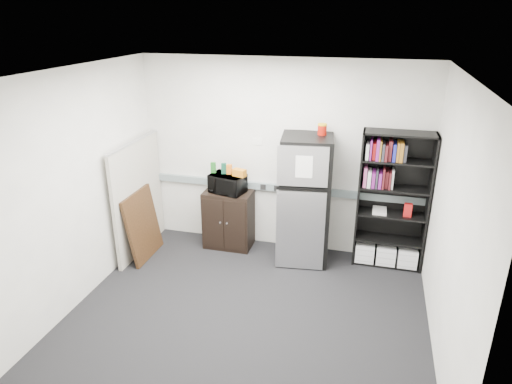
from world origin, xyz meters
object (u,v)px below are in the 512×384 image
(cabinet, at_px, (229,219))
(microwave, at_px, (227,184))
(bookshelf, at_px, (392,202))
(cubicle_partition, at_px, (138,197))
(refrigerator, at_px, (305,200))

(cabinet, relative_size, microwave, 1.79)
(bookshelf, distance_m, microwave, 2.25)
(bookshelf, distance_m, cabinet, 2.30)
(cubicle_partition, distance_m, refrigerator, 2.33)
(refrigerator, bearing_deg, cubicle_partition, -178.41)
(cubicle_partition, height_order, refrigerator, refrigerator)
(cubicle_partition, relative_size, cabinet, 1.90)
(cabinet, distance_m, refrigerator, 1.21)
(bookshelf, bearing_deg, refrigerator, -172.71)
(cubicle_partition, bearing_deg, cabinet, 19.57)
(bookshelf, xyz_separation_m, cubicle_partition, (-3.43, -0.49, -0.10))
(cabinet, xyz_separation_m, refrigerator, (1.12, -0.08, 0.45))
(bookshelf, relative_size, cabinet, 2.17)
(microwave, relative_size, refrigerator, 0.27)
(microwave, xyz_separation_m, refrigerator, (1.12, -0.06, -0.11))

